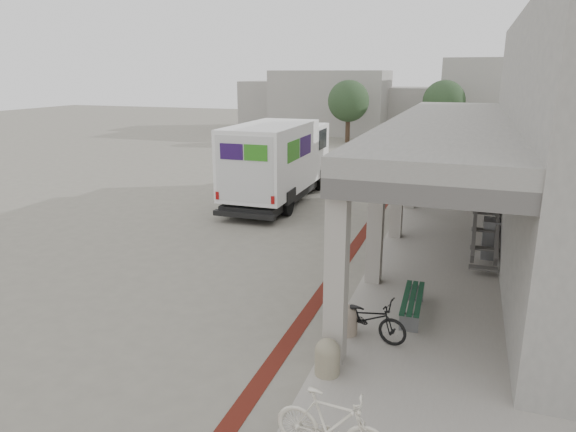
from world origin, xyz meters
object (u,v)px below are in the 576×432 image
at_px(bench, 412,302).
at_px(bicycle_cream, 332,425).
at_px(fedex_truck, 279,160).
at_px(utility_cabinet, 491,238).
at_px(bicycle_black, 366,318).

distance_m(bench, bicycle_cream, 4.86).
height_order(fedex_truck, utility_cabinet, fedex_truck).
relative_size(fedex_truck, bench, 4.21).
bearing_deg(utility_cabinet, bicycle_black, -112.58).
xyz_separation_m(bench, bicycle_cream, (-0.57, -4.83, 0.19)).
bearing_deg(bicycle_cream, utility_cabinet, -9.01).
bearing_deg(bicycle_black, bench, -18.21).
bearing_deg(fedex_truck, bench, -55.28).
bearing_deg(bicycle_cream, bench, -2.03).
height_order(bicycle_black, bicycle_cream, bicycle_cream).
distance_m(fedex_truck, utility_cabinet, 9.69).
bearing_deg(bicycle_black, fedex_truck, 40.26).
relative_size(bench, bicycle_black, 1.11).
bearing_deg(utility_cabinet, fedex_truck, 150.71).
bearing_deg(bicycle_cream, fedex_truck, 27.95).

